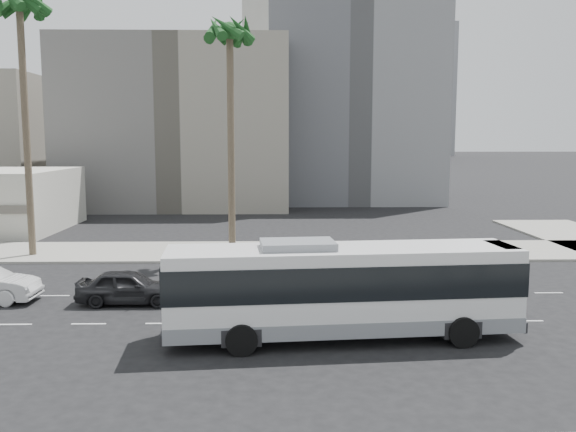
{
  "coord_description": "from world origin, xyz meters",
  "views": [
    {
      "loc": [
        -1.41,
        -23.73,
        7.46
      ],
      "look_at": [
        -0.79,
        4.0,
        3.91
      ],
      "focal_mm": 37.28,
      "sensor_mm": 36.0,
      "label": 1
    }
  ],
  "objects_px": {
    "city_bus": "(342,287)",
    "palm_mid": "(19,9)",
    "palm_near": "(230,36)",
    "car_a": "(128,287)"
  },
  "relations": [
    {
      "from": "city_bus",
      "to": "palm_mid",
      "type": "relative_size",
      "value": 0.78
    },
    {
      "from": "city_bus",
      "to": "palm_near",
      "type": "bearing_deg",
      "value": 103.36
    },
    {
      "from": "palm_near",
      "to": "palm_mid",
      "type": "relative_size",
      "value": 0.89
    },
    {
      "from": "car_a",
      "to": "palm_near",
      "type": "relative_size",
      "value": 0.3
    },
    {
      "from": "city_bus",
      "to": "palm_near",
      "type": "relative_size",
      "value": 0.88
    },
    {
      "from": "city_bus",
      "to": "car_a",
      "type": "xyz_separation_m",
      "value": [
        -9.22,
        5.02,
        -1.19
      ]
    },
    {
      "from": "car_a",
      "to": "palm_near",
      "type": "height_order",
      "value": "palm_near"
    },
    {
      "from": "car_a",
      "to": "palm_mid",
      "type": "relative_size",
      "value": 0.27
    },
    {
      "from": "city_bus",
      "to": "car_a",
      "type": "bearing_deg",
      "value": 146.52
    },
    {
      "from": "city_bus",
      "to": "car_a",
      "type": "height_order",
      "value": "city_bus"
    }
  ]
}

